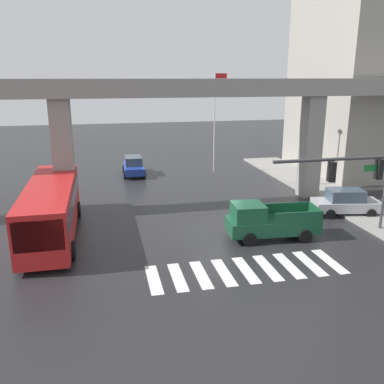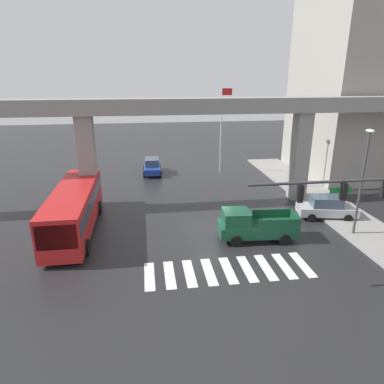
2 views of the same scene
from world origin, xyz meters
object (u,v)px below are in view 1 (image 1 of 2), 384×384
object	(u,v)px
sedan_silver	(346,202)
flagpole	(216,115)
street_lamp_mid_block	(303,132)
pickup_truck	(268,222)
sedan_blue	(134,166)
city_bus	(51,206)

from	to	relation	value
sedan_silver	flagpole	world-z (taller)	flagpole
street_lamp_mid_block	flagpole	xyz separation A→B (m)	(-5.50, 6.48, 0.86)
pickup_truck	sedan_silver	size ratio (longest dim) A/B	1.15
pickup_truck	flagpole	xyz separation A→B (m)	(1.56, 16.62, 4.43)
sedan_blue	sedan_silver	size ratio (longest dim) A/B	0.95
flagpole	city_bus	bearing A→B (deg)	-135.18
city_bus	sedan_blue	xyz separation A→B (m)	(5.77, 13.99, -0.87)
pickup_truck	sedan_blue	xyz separation A→B (m)	(-6.12, 17.25, -0.14)
pickup_truck	flagpole	world-z (taller)	flagpole
pickup_truck	city_bus	size ratio (longest dim) A/B	0.48
sedan_blue	flagpole	xyz separation A→B (m)	(7.67, -0.63, 4.57)
pickup_truck	city_bus	bearing A→B (deg)	164.66
sedan_silver	flagpole	distance (m)	15.45
pickup_truck	flagpole	size ratio (longest dim) A/B	0.56
sedan_blue	pickup_truck	bearing A→B (deg)	-70.47
city_bus	street_lamp_mid_block	distance (m)	20.35
pickup_truck	sedan_silver	xyz separation A→B (m)	(6.71, 2.79, -0.14)
city_bus	sedan_blue	world-z (taller)	city_bus
pickup_truck	city_bus	xyz separation A→B (m)	(-11.88, 3.26, 0.73)
sedan_blue	street_lamp_mid_block	bearing A→B (deg)	-28.35
sedan_silver	city_bus	bearing A→B (deg)	178.54
city_bus	flagpole	bearing A→B (deg)	44.82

